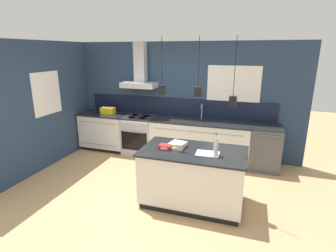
# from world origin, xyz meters

# --- Properties ---
(ground_plane) EXTENTS (16.00, 16.00, 0.00)m
(ground_plane) POSITION_xyz_m (0.00, 0.00, 0.00)
(ground_plane) COLOR tan
(ground_plane) RESTS_ON ground
(wall_back) EXTENTS (5.60, 2.15, 2.60)m
(wall_back) POSITION_xyz_m (-0.05, 2.00, 1.36)
(wall_back) COLOR navy
(wall_back) RESTS_ON ground_plane
(wall_left) EXTENTS (0.08, 3.80, 2.60)m
(wall_left) POSITION_xyz_m (-2.43, 0.70, 1.30)
(wall_left) COLOR navy
(wall_left) RESTS_ON ground_plane
(counter_run_left) EXTENTS (1.17, 0.64, 0.91)m
(counter_run_left) POSITION_xyz_m (-1.79, 1.69, 0.46)
(counter_run_left) COLOR black
(counter_run_left) RESTS_ON ground_plane
(counter_run_sink) EXTENTS (2.19, 0.64, 1.26)m
(counter_run_sink) POSITION_xyz_m (0.61, 1.69, 0.46)
(counter_run_sink) COLOR black
(counter_run_sink) RESTS_ON ground_plane
(oven_range) EXTENTS (0.73, 0.66, 0.91)m
(oven_range) POSITION_xyz_m (-0.85, 1.69, 0.46)
(oven_range) COLOR #B5B5BA
(oven_range) RESTS_ON ground_plane
(dishwasher) EXTENTS (0.61, 0.65, 0.91)m
(dishwasher) POSITION_xyz_m (2.00, 1.69, 0.46)
(dishwasher) COLOR #4C4C51
(dishwasher) RESTS_ON ground_plane
(kitchen_island) EXTENTS (1.63, 0.94, 0.91)m
(kitchen_island) POSITION_xyz_m (0.85, -0.05, 0.46)
(kitchen_island) COLOR black
(kitchen_island) RESTS_ON ground_plane
(bottle_on_island) EXTENTS (0.07, 0.07, 0.33)m
(bottle_on_island) POSITION_xyz_m (1.20, -0.14, 1.05)
(bottle_on_island) COLOR silver
(bottle_on_island) RESTS_ON kitchen_island
(book_stack) EXTENTS (0.28, 0.30, 0.08)m
(book_stack) POSITION_xyz_m (0.58, -0.01, 0.95)
(book_stack) COLOR silver
(book_stack) RESTS_ON kitchen_island
(red_supply_box) EXTENTS (0.19, 0.15, 0.07)m
(red_supply_box) POSITION_xyz_m (0.42, -0.12, 0.94)
(red_supply_box) COLOR red
(red_supply_box) RESTS_ON kitchen_island
(paper_pile) EXTENTS (0.36, 0.26, 0.01)m
(paper_pile) POSITION_xyz_m (1.08, -0.12, 0.91)
(paper_pile) COLOR silver
(paper_pile) RESTS_ON kitchen_island
(yellow_toolbox) EXTENTS (0.34, 0.18, 0.19)m
(yellow_toolbox) POSITION_xyz_m (-1.67, 1.69, 0.99)
(yellow_toolbox) COLOR gold
(yellow_toolbox) RESTS_ON counter_run_left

